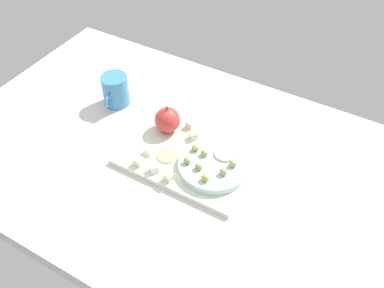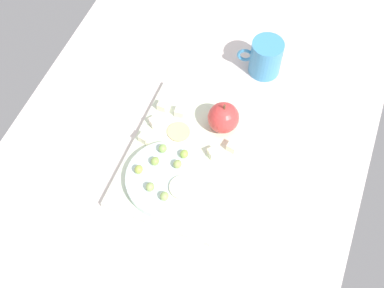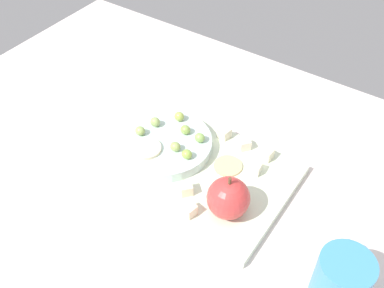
# 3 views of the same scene
# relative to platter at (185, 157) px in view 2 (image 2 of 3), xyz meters

# --- Properties ---
(table) EXTENTS (1.28, 0.80, 0.05)m
(table) POSITION_rel_platter_xyz_m (-0.03, -0.01, -0.03)
(table) COLOR silver
(table) RESTS_ON ground
(platter) EXTENTS (0.35, 0.25, 0.02)m
(platter) POSITION_rel_platter_xyz_m (0.00, 0.00, 0.00)
(platter) COLOR silver
(platter) RESTS_ON table
(serving_dish) EXTENTS (0.18, 0.18, 0.02)m
(serving_dish) POSITION_rel_platter_xyz_m (0.07, -0.01, 0.02)
(serving_dish) COLOR silver
(serving_dish) RESTS_ON platter
(apple_whole) EXTENTS (0.07, 0.07, 0.07)m
(apple_whole) POSITION_rel_platter_xyz_m (-0.10, 0.05, 0.04)
(apple_whole) COLOR #D53B39
(apple_whole) RESTS_ON platter
(apple_stem) EXTENTS (0.01, 0.01, 0.01)m
(apple_stem) POSITION_rel_platter_xyz_m (-0.10, 0.05, 0.08)
(apple_stem) COLOR brown
(apple_stem) RESTS_ON apple_whole
(cheese_cube_0) EXTENTS (0.02, 0.02, 0.02)m
(cheese_cube_0) POSITION_rel_platter_xyz_m (-0.05, 0.09, 0.02)
(cheese_cube_0) COLOR #F9E9C6
(cheese_cube_0) RESTS_ON platter
(cheese_cube_1) EXTENTS (0.02, 0.02, 0.02)m
(cheese_cube_1) POSITION_rel_platter_xyz_m (-0.10, -0.05, 0.02)
(cheese_cube_1) COLOR #F5EACA
(cheese_cube_1) RESTS_ON platter
(cheese_cube_2) EXTENTS (0.03, 0.03, 0.02)m
(cheese_cube_2) POSITION_rel_platter_xyz_m (-0.02, 0.06, 0.02)
(cheese_cube_2) COLOR #F5E7C0
(cheese_cube_2) RESTS_ON platter
(cheese_cube_3) EXTENTS (0.02, 0.02, 0.02)m
(cheese_cube_3) POSITION_rel_platter_xyz_m (-0.00, -0.10, 0.02)
(cheese_cube_3) COLOR #EFE7C5
(cheese_cube_3) RESTS_ON platter
(cheese_cube_4) EXTENTS (0.02, 0.02, 0.02)m
(cheese_cube_4) POSITION_rel_platter_xyz_m (-0.10, -0.10, 0.02)
(cheese_cube_4) COLOR #F9ECC3
(cheese_cube_4) RESTS_ON platter
(cheese_cube_5) EXTENTS (0.03, 0.03, 0.02)m
(cheese_cube_5) POSITION_rel_platter_xyz_m (-0.05, -0.10, 0.02)
(cheese_cube_5) COLOR #F6E1CB
(cheese_cube_5) RESTS_ON platter
(cracker_0) EXTENTS (0.05, 0.05, 0.00)m
(cracker_0) POSITION_rel_platter_xyz_m (-0.05, -0.04, 0.01)
(cracker_0) COLOR #DABA86
(cracker_0) RESTS_ON platter
(grape_0) EXTENTS (0.02, 0.02, 0.02)m
(grape_0) POSITION_rel_platter_xyz_m (0.02, -0.05, 0.04)
(grape_0) COLOR #8DB85B
(grape_0) RESTS_ON serving_dish
(grape_1) EXTENTS (0.02, 0.02, 0.02)m
(grape_1) POSITION_rel_platter_xyz_m (0.11, -0.03, 0.04)
(grape_1) COLOR #98AF62
(grape_1) RESTS_ON serving_dish
(grape_2) EXTENTS (0.02, 0.02, 0.02)m
(grape_2) POSITION_rel_platter_xyz_m (0.05, -0.05, 0.04)
(grape_2) COLOR #8DAD51
(grape_2) RESTS_ON serving_dish
(grape_3) EXTENTS (0.02, 0.02, 0.02)m
(grape_3) POSITION_rel_platter_xyz_m (0.04, -0.00, 0.04)
(grape_3) COLOR #9AB05E
(grape_3) RESTS_ON serving_dish
(grape_4) EXTENTS (0.02, 0.02, 0.02)m
(grape_4) POSITION_rel_platter_xyz_m (0.12, 0.00, 0.04)
(grape_4) COLOR #98B662
(grape_4) RESTS_ON serving_dish
(grape_5) EXTENTS (0.02, 0.02, 0.02)m
(grape_5) POSITION_rel_platter_xyz_m (0.01, 0.00, 0.04)
(grape_5) COLOR #95BD4B
(grape_5) RESTS_ON serving_dish
(grape_6) EXTENTS (0.02, 0.02, 0.02)m
(grape_6) POSITION_rel_platter_xyz_m (0.08, -0.07, 0.04)
(grape_6) COLOR #A0B44D
(grape_6) RESTS_ON serving_dish
(apple_slice_0) EXTENTS (0.06, 0.06, 0.01)m
(apple_slice_0) POSITION_rel_platter_xyz_m (0.09, 0.03, 0.03)
(apple_slice_0) COLOR #F4E5BA
(apple_slice_0) RESTS_ON serving_dish
(cup) EXTENTS (0.08, 0.11, 0.10)m
(cup) POSITION_rel_platter_xyz_m (-0.31, 0.09, 0.04)
(cup) COLOR #4291C6
(cup) RESTS_ON table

